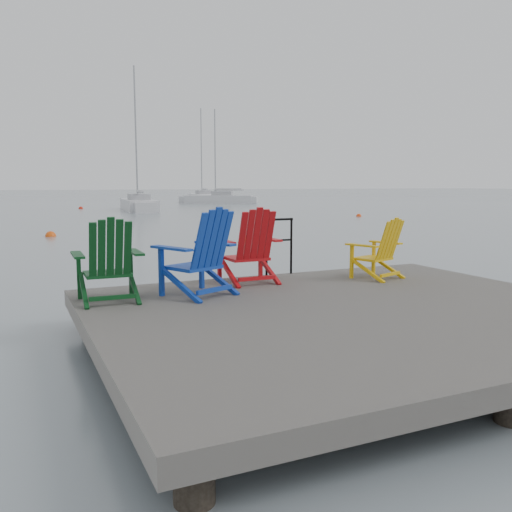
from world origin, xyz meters
name	(u,v)px	position (x,y,z in m)	size (l,w,h in m)	color
ground	(354,349)	(0.00, 0.00, 0.00)	(400.00, 400.00, 0.00)	slate
dock	(355,320)	(0.00, 0.00, 0.35)	(6.00, 5.00, 1.40)	#2C2A27
handrail	(279,241)	(0.25, 2.45, 1.04)	(0.48, 0.04, 0.90)	black
chair_green	(109,260)	(-2.56, 1.49, 1.01)	(0.83, 0.77, 1.02)	#0A3815
chair_blue	(201,253)	(-1.42, 1.39, 1.06)	(1.09, 1.04, 1.12)	#0E3299
chair_red	(250,246)	(-0.48, 1.96, 1.04)	(0.86, 0.80, 1.08)	#B00C11
chair_yellow	(380,249)	(1.47, 1.48, 0.96)	(0.86, 0.82, 0.91)	#DDA90C
sailboat_near	(138,205)	(5.34, 35.63, 0.36)	(2.84, 8.01, 10.90)	silver
sailboat_mid	(203,198)	(17.44, 55.97, 0.36)	(3.25, 8.17, 11.04)	white
sailboat_far	(219,200)	(16.40, 47.71, 0.36)	(6.96, 5.04, 9.82)	silver
buoy_a	(244,242)	(3.52, 11.41, 0.00)	(0.40, 0.40, 0.40)	#C84A0B
buoy_b	(51,236)	(-2.23, 16.33, 0.00)	(0.40, 0.40, 0.40)	#DF4B0D
buoy_c	(359,216)	(15.75, 22.13, 0.00)	(0.32, 0.32, 0.32)	#F0410E
buoy_d	(81,209)	(1.69, 40.00, 0.00)	(0.36, 0.36, 0.36)	red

